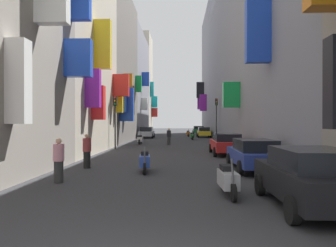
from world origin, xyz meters
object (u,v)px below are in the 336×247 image
parked_car_silver (147,132)px  traffic_light_far_corner (216,112)px  parked_car_blue (254,154)px  pedestrian_near_left (59,161)px  parked_car_yellow (204,132)px  pedestrian_near_right (169,137)px  scooter_white (140,139)px  pedestrian_crossing (87,151)px  scooter_green (192,136)px  scooter_red (216,143)px  scooter_blue (145,161)px  parked_car_black (311,177)px  scooter_silver (228,179)px  scooter_orange (188,133)px  parked_car_red (226,143)px  traffic_light_near_corner (115,113)px  parked_car_green (198,130)px

parked_car_silver → traffic_light_far_corner: (8.52, -6.11, 2.44)m
parked_car_blue → pedestrian_near_left: pedestrian_near_left is taller
parked_car_yellow → pedestrian_near_right: 15.55m
parked_car_blue → pedestrian_near_left: size_ratio=2.80×
scooter_white → pedestrian_crossing: bearing=-91.7°
parked_car_yellow → scooter_green: (-1.85, -6.19, -0.27)m
scooter_white → pedestrian_near_left: bearing=-91.3°
scooter_red → scooter_blue: (-4.31, -11.33, 0.00)m
parked_car_silver → parked_car_black: bearing=-77.2°
parked_car_yellow → scooter_silver: 34.45m
scooter_orange → parked_car_yellow: bearing=-39.2°
scooter_red → scooter_orange: 20.70m
parked_car_silver → scooter_orange: parked_car_silver is taller
parked_car_silver → pedestrian_near_left: pedestrian_near_left is taller
parked_car_blue → scooter_red: bearing=92.3°
parked_car_yellow → parked_car_blue: (-0.08, -29.63, -0.00)m
scooter_green → traffic_light_far_corner: traffic_light_far_corner is taller
parked_car_red → scooter_blue: bearing=-122.3°
scooter_red → traffic_light_far_corner: traffic_light_far_corner is taller
traffic_light_near_corner → scooter_silver: bearing=-67.1°
parked_car_black → scooter_white: bearing=107.7°
scooter_silver → scooter_blue: size_ratio=0.99×
scooter_blue → pedestrian_crossing: size_ratio=1.26×
parked_car_yellow → pedestrian_near_right: bearing=-106.2°
pedestrian_crossing → parked_car_red: bearing=40.3°
parked_car_yellow → scooter_orange: parked_car_yellow is taller
scooter_silver → parked_car_red: bearing=81.8°
scooter_silver → pedestrian_near_left: 5.89m
parked_car_black → scooter_silver: bearing=144.9°
pedestrian_crossing → traffic_light_near_corner: 10.49m
scooter_silver → parked_car_blue: bearing=68.6°
parked_car_blue → scooter_blue: (-4.75, -0.62, -0.26)m
parked_car_silver → scooter_silver: 32.76m
parked_car_silver → scooter_green: size_ratio=2.37×
parked_car_silver → parked_car_green: 14.71m
parked_car_black → scooter_red: parked_car_black is taller
parked_car_yellow → parked_car_green: 10.43m
scooter_green → traffic_light_near_corner: bearing=-117.1°
parked_car_red → scooter_green: (-1.51, 16.96, -0.27)m
parked_car_blue → parked_car_silver: bearing=105.6°
parked_car_black → scooter_red: (-0.40, 16.76, -0.32)m
scooter_silver → scooter_orange: (-0.16, 36.11, -0.00)m
parked_car_silver → pedestrian_near_left: (0.16, -30.56, 0.01)m
scooter_blue → traffic_light_near_corner: bearing=107.8°
parked_car_black → scooter_green: parked_car_black is taller
parked_car_red → scooter_orange: 24.93m
pedestrian_near_right → traffic_light_far_corner: size_ratio=0.33×
parked_car_silver → scooter_blue: 28.25m
scooter_red → parked_car_blue: bearing=-87.7°
scooter_white → scooter_blue: size_ratio=0.97×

